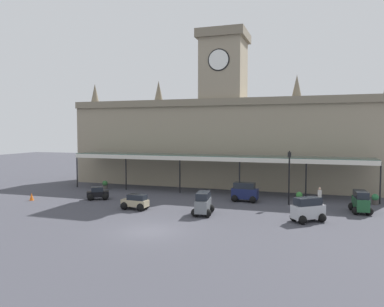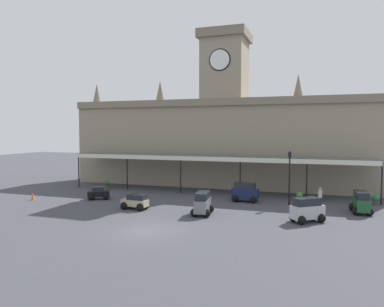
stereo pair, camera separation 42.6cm
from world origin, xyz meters
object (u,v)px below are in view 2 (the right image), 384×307
object	(u,v)px
car_grey_van	(202,204)
car_navy_van	(245,193)
car_silver_van	(307,211)
planter_near_kerb	(376,200)
pedestrian_near_entrance	(320,196)
planter_forecourt_centre	(300,197)
planter_by_canopy	(106,185)
car_black_sedan	(99,194)
traffic_cone	(33,196)
victorian_lamppost	(290,171)
car_beige_estate	(135,203)
car_green_van	(361,203)

from	to	relation	value
car_grey_van	car_navy_van	distance (m)	6.65
car_silver_van	planter_near_kerb	distance (m)	10.05
pedestrian_near_entrance	planter_forecourt_centre	size ratio (longest dim) A/B	1.74
car_silver_van	planter_by_canopy	xyz separation A→B (m)	(-21.91, 8.42, -0.32)
car_black_sedan	car_grey_van	xyz separation A→B (m)	(11.37, -2.95, 0.30)
car_grey_van	traffic_cone	size ratio (longest dim) A/B	3.47
victorian_lamppost	planter_near_kerb	world-z (taller)	victorian_lamppost
car_beige_estate	pedestrian_near_entrance	xyz separation A→B (m)	(14.64, 6.08, 0.34)
car_beige_estate	planter_by_canopy	size ratio (longest dim) A/B	2.40
car_navy_van	planter_near_kerb	distance (m)	11.50
car_navy_van	victorian_lamppost	distance (m)	4.54
planter_by_canopy	car_silver_van	bearing A→B (deg)	-21.03
car_navy_van	car_grey_van	bearing A→B (deg)	-108.93
car_beige_estate	planter_forecourt_centre	distance (m)	14.91
victorian_lamppost	traffic_cone	distance (m)	23.98
car_beige_estate	planter_near_kerb	world-z (taller)	car_beige_estate
car_grey_van	planter_near_kerb	distance (m)	15.92
car_navy_van	planter_forecourt_centre	size ratio (longest dim) A/B	2.56
car_black_sedan	planter_by_canopy	world-z (taller)	car_black_sedan
car_silver_van	traffic_cone	xyz separation A→B (m)	(-24.89, 0.36, -0.45)
pedestrian_near_entrance	car_black_sedan	bearing A→B (deg)	-171.01
planter_near_kerb	planter_by_canopy	size ratio (longest dim) A/B	1.00
car_black_sedan	car_green_van	world-z (taller)	car_green_van
car_green_van	pedestrian_near_entrance	distance (m)	3.47
car_beige_estate	victorian_lamppost	world-z (taller)	victorian_lamppost
car_black_sedan	victorian_lamppost	distance (m)	17.96
planter_by_canopy	car_grey_van	bearing A→B (deg)	-31.47
car_beige_estate	planter_near_kerb	size ratio (longest dim) A/B	2.40
pedestrian_near_entrance	planter_forecourt_centre	world-z (taller)	pedestrian_near_entrance
car_grey_van	planter_near_kerb	size ratio (longest dim) A/B	2.60
car_grey_van	planter_near_kerb	world-z (taller)	car_grey_van
pedestrian_near_entrance	planter_near_kerb	xyz separation A→B (m)	(4.71, 2.40, -0.42)
car_silver_van	car_grey_van	size ratio (longest dim) A/B	1.03
car_beige_estate	victorian_lamppost	size ratio (longest dim) A/B	0.48
car_silver_van	planter_near_kerb	xyz separation A→B (m)	(5.59, 8.34, -0.32)
car_navy_van	planter_near_kerb	xyz separation A→B (m)	(11.28, 2.24, -0.32)
traffic_cone	car_green_van	bearing A→B (deg)	7.86
planter_near_kerb	car_green_van	bearing A→B (deg)	-112.18
car_grey_van	planter_by_canopy	bearing A→B (deg)	148.53
car_beige_estate	car_navy_van	bearing A→B (deg)	37.75
car_black_sedan	traffic_cone	xyz separation A→B (m)	(-5.67, -2.40, -0.14)
car_navy_van	pedestrian_near_entrance	world-z (taller)	car_navy_van
car_black_sedan	planter_near_kerb	bearing A→B (deg)	12.69
victorian_lamppost	planter_near_kerb	bearing A→B (deg)	18.22
car_silver_van	car_black_sedan	world-z (taller)	car_silver_van
car_navy_van	planter_near_kerb	world-z (taller)	car_navy_van
victorian_lamppost	planter_by_canopy	xyz separation A→B (m)	(-20.20, 2.48, -2.51)
car_grey_van	car_green_van	size ratio (longest dim) A/B	1.01
car_silver_van	car_navy_van	bearing A→B (deg)	132.98
planter_near_kerb	car_grey_van	bearing A→B (deg)	-147.59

